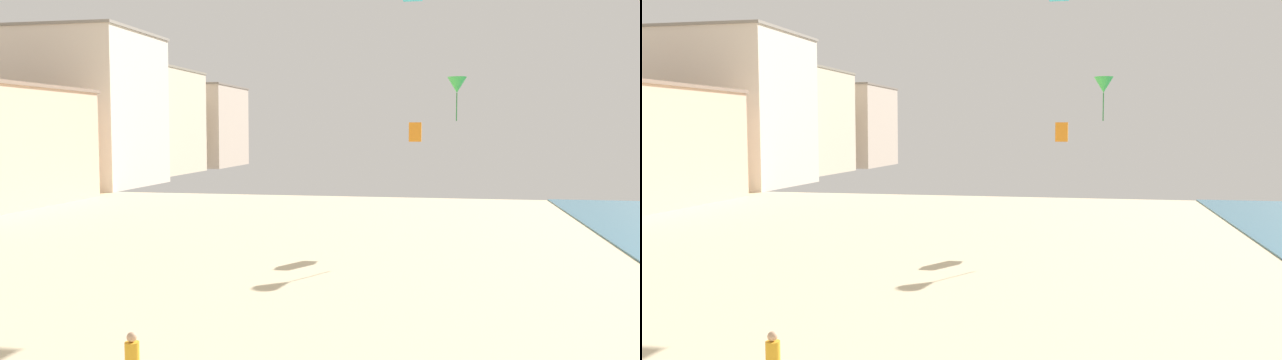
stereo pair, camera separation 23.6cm
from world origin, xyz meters
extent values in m
cube|color=silver|center=(-31.59, 66.27, 8.48)|extent=(17.02, 14.10, 16.96)
cube|color=gray|center=(-31.59, 66.27, 17.11)|extent=(17.36, 14.38, 0.30)
cube|color=beige|center=(-31.59, 85.29, 7.38)|extent=(10.08, 19.65, 14.76)
cube|color=gray|center=(-31.59, 85.29, 14.91)|extent=(10.28, 20.04, 0.30)
cube|color=#C6B29E|center=(-31.59, 106.86, 6.82)|extent=(11.53, 16.24, 13.64)
cube|color=slate|center=(-31.59, 106.86, 13.79)|extent=(11.76, 16.57, 0.30)
cylinder|color=gold|center=(2.61, 12.71, 1.10)|extent=(0.34, 0.34, 0.60)
sphere|color=tan|center=(2.61, 12.71, 1.52)|extent=(0.24, 0.24, 0.24)
cone|color=green|center=(10.42, 37.24, 8.91)|extent=(1.10, 1.10, 0.90)
cylinder|color=#277C35|center=(10.42, 37.24, 7.66)|extent=(0.06, 0.06, 1.60)
cube|color=orange|center=(8.08, 37.19, 6.22)|extent=(0.71, 0.71, 1.12)
camera|label=1|loc=(9.71, -1.07, 6.36)|focal=36.51mm
camera|label=2|loc=(9.94, -1.02, 6.36)|focal=36.51mm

